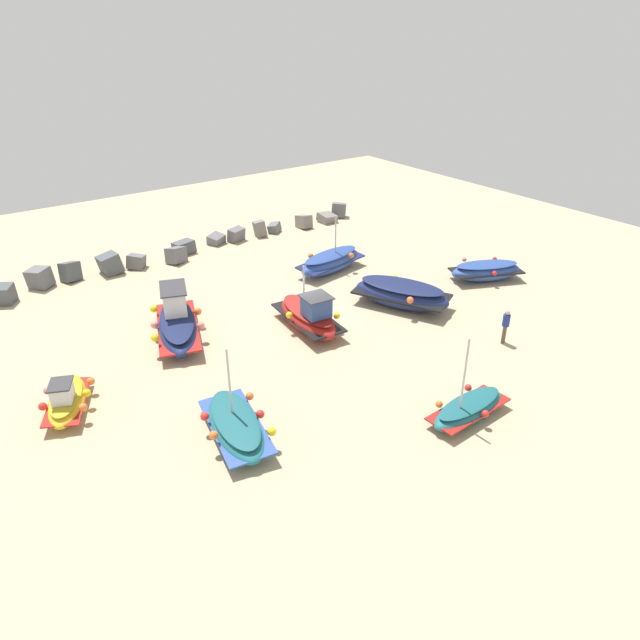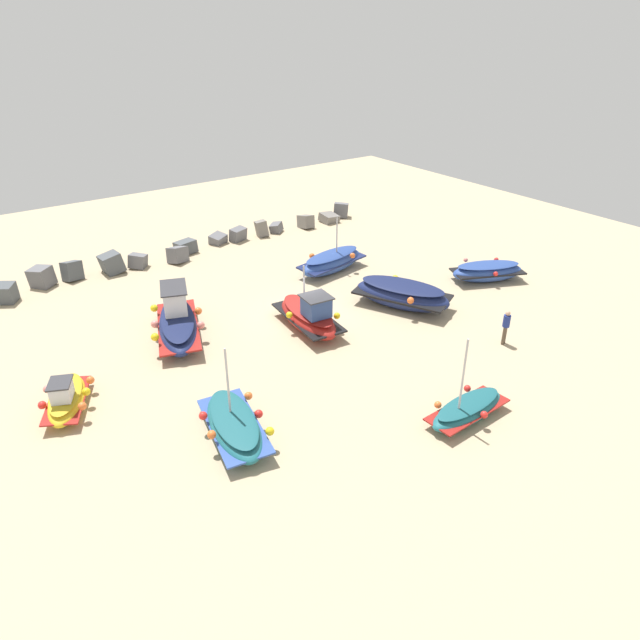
{
  "view_description": "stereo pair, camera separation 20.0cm",
  "coord_description": "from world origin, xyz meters",
  "px_view_note": "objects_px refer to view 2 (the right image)",
  "views": [
    {
      "loc": [
        -14.21,
        -20.86,
        13.1
      ],
      "look_at": [
        -0.51,
        -2.05,
        0.9
      ],
      "focal_mm": 32.37,
      "sensor_mm": 36.0,
      "label": 1
    },
    {
      "loc": [
        -14.05,
        -20.97,
        13.1
      ],
      "look_at": [
        -0.51,
        -2.05,
        0.9
      ],
      "focal_mm": 32.37,
      "sensor_mm": 36.0,
      "label": 2
    }
  ],
  "objects_px": {
    "fishing_boat_0": "(332,262)",
    "fishing_boat_5": "(66,399)",
    "fishing_boat_6": "(402,294)",
    "fishing_boat_4": "(467,409)",
    "fishing_boat_2": "(309,316)",
    "fishing_boat_3": "(234,425)",
    "person_walking": "(506,325)",
    "fishing_boat_1": "(177,321)",
    "fishing_boat_7": "(488,271)"
  },
  "relations": [
    {
      "from": "fishing_boat_6",
      "to": "person_walking",
      "type": "distance_m",
      "value": 5.64
    },
    {
      "from": "fishing_boat_1",
      "to": "fishing_boat_3",
      "type": "bearing_deg",
      "value": -169.14
    },
    {
      "from": "fishing_boat_6",
      "to": "person_walking",
      "type": "relative_size",
      "value": 3.25
    },
    {
      "from": "fishing_boat_4",
      "to": "person_walking",
      "type": "distance_m",
      "value": 6.26
    },
    {
      "from": "fishing_boat_4",
      "to": "person_walking",
      "type": "bearing_deg",
      "value": 23.98
    },
    {
      "from": "fishing_boat_3",
      "to": "fishing_boat_2",
      "type": "bearing_deg",
      "value": 138.4
    },
    {
      "from": "fishing_boat_0",
      "to": "fishing_boat_3",
      "type": "bearing_deg",
      "value": 30.43
    },
    {
      "from": "fishing_boat_2",
      "to": "fishing_boat_7",
      "type": "height_order",
      "value": "fishing_boat_2"
    },
    {
      "from": "fishing_boat_0",
      "to": "fishing_boat_1",
      "type": "height_order",
      "value": "fishing_boat_0"
    },
    {
      "from": "fishing_boat_2",
      "to": "fishing_boat_3",
      "type": "height_order",
      "value": "fishing_boat_3"
    },
    {
      "from": "fishing_boat_0",
      "to": "fishing_boat_3",
      "type": "xyz_separation_m",
      "value": [
        -11.7,
        -9.97,
        -0.16
      ]
    },
    {
      "from": "fishing_boat_2",
      "to": "fishing_boat_5",
      "type": "distance_m",
      "value": 11.02
    },
    {
      "from": "fishing_boat_2",
      "to": "fishing_boat_6",
      "type": "height_order",
      "value": "fishing_boat_2"
    },
    {
      "from": "fishing_boat_2",
      "to": "fishing_boat_7",
      "type": "relative_size",
      "value": 1.04
    },
    {
      "from": "person_walking",
      "to": "fishing_boat_0",
      "type": "bearing_deg",
      "value": 166.66
    },
    {
      "from": "fishing_boat_6",
      "to": "fishing_boat_7",
      "type": "distance_m",
      "value": 6.19
    },
    {
      "from": "fishing_boat_2",
      "to": "fishing_boat_6",
      "type": "distance_m",
      "value": 5.26
    },
    {
      "from": "fishing_boat_5",
      "to": "fishing_boat_6",
      "type": "xyz_separation_m",
      "value": [
        16.22,
        -0.84,
        0.22
      ]
    },
    {
      "from": "fishing_boat_4",
      "to": "fishing_boat_2",
      "type": "bearing_deg",
      "value": 92.25
    },
    {
      "from": "fishing_boat_4",
      "to": "fishing_boat_7",
      "type": "height_order",
      "value": "fishing_boat_4"
    },
    {
      "from": "fishing_boat_0",
      "to": "fishing_boat_3",
      "type": "height_order",
      "value": "fishing_boat_3"
    },
    {
      "from": "fishing_boat_2",
      "to": "fishing_boat_4",
      "type": "distance_m",
      "value": 9.15
    },
    {
      "from": "fishing_boat_3",
      "to": "fishing_boat_6",
      "type": "height_order",
      "value": "fishing_boat_3"
    },
    {
      "from": "fishing_boat_1",
      "to": "fishing_boat_3",
      "type": "height_order",
      "value": "fishing_boat_3"
    },
    {
      "from": "fishing_boat_1",
      "to": "fishing_boat_0",
      "type": "bearing_deg",
      "value": -58.97
    },
    {
      "from": "fishing_boat_2",
      "to": "fishing_boat_1",
      "type": "bearing_deg",
      "value": -114.15
    },
    {
      "from": "fishing_boat_3",
      "to": "fishing_boat_7",
      "type": "height_order",
      "value": "fishing_boat_3"
    },
    {
      "from": "fishing_boat_1",
      "to": "fishing_boat_5",
      "type": "bearing_deg",
      "value": 138.05
    },
    {
      "from": "fishing_boat_0",
      "to": "fishing_boat_5",
      "type": "height_order",
      "value": "fishing_boat_0"
    },
    {
      "from": "fishing_boat_1",
      "to": "fishing_boat_4",
      "type": "xyz_separation_m",
      "value": [
        6.07,
        -12.14,
        -0.3
      ]
    },
    {
      "from": "fishing_boat_0",
      "to": "person_walking",
      "type": "xyz_separation_m",
      "value": [
        1.3,
        -11.27,
        0.34
      ]
    },
    {
      "from": "fishing_boat_3",
      "to": "fishing_boat_6",
      "type": "distance_m",
      "value": 12.58
    },
    {
      "from": "fishing_boat_3",
      "to": "person_walking",
      "type": "distance_m",
      "value": 13.08
    },
    {
      "from": "person_walking",
      "to": "fishing_boat_2",
      "type": "bearing_deg",
      "value": -154.78
    },
    {
      "from": "fishing_boat_2",
      "to": "fishing_boat_3",
      "type": "bearing_deg",
      "value": -47.34
    },
    {
      "from": "fishing_boat_3",
      "to": "fishing_boat_5",
      "type": "height_order",
      "value": "fishing_boat_3"
    },
    {
      "from": "fishing_boat_4",
      "to": "fishing_boat_6",
      "type": "height_order",
      "value": "fishing_boat_4"
    },
    {
      "from": "fishing_boat_5",
      "to": "fishing_boat_6",
      "type": "height_order",
      "value": "fishing_boat_5"
    },
    {
      "from": "fishing_boat_0",
      "to": "fishing_boat_1",
      "type": "distance_m",
      "value": 10.52
    },
    {
      "from": "fishing_boat_7",
      "to": "person_walking",
      "type": "distance_m",
      "value": 7.23
    },
    {
      "from": "fishing_boat_0",
      "to": "fishing_boat_5",
      "type": "bearing_deg",
      "value": 7.01
    },
    {
      "from": "fishing_boat_3",
      "to": "fishing_boat_5",
      "type": "bearing_deg",
      "value": -127.83
    },
    {
      "from": "fishing_boat_0",
      "to": "fishing_boat_3",
      "type": "distance_m",
      "value": 15.37
    },
    {
      "from": "fishing_boat_7",
      "to": "person_walking",
      "type": "relative_size",
      "value": 2.66
    },
    {
      "from": "fishing_boat_1",
      "to": "fishing_boat_5",
      "type": "distance_m",
      "value": 6.47
    },
    {
      "from": "fishing_boat_0",
      "to": "fishing_boat_6",
      "type": "height_order",
      "value": "fishing_boat_0"
    },
    {
      "from": "fishing_boat_2",
      "to": "fishing_boat_5",
      "type": "relative_size",
      "value": 1.3
    },
    {
      "from": "fishing_boat_4",
      "to": "fishing_boat_5",
      "type": "distance_m",
      "value": 14.92
    },
    {
      "from": "fishing_boat_0",
      "to": "fishing_boat_4",
      "type": "height_order",
      "value": "fishing_boat_4"
    },
    {
      "from": "fishing_boat_3",
      "to": "fishing_boat_7",
      "type": "xyz_separation_m",
      "value": [
        18.03,
        3.89,
        0.09
      ]
    }
  ]
}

